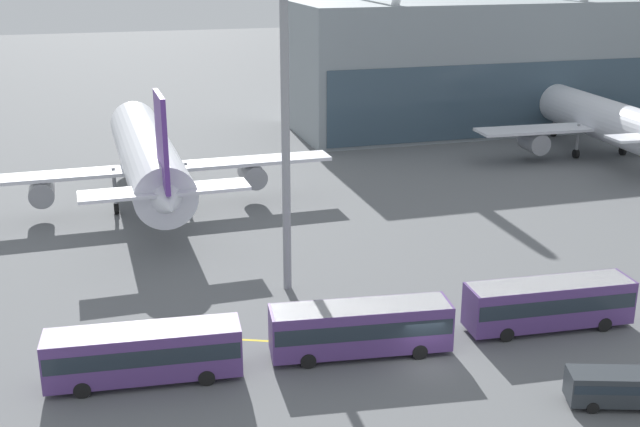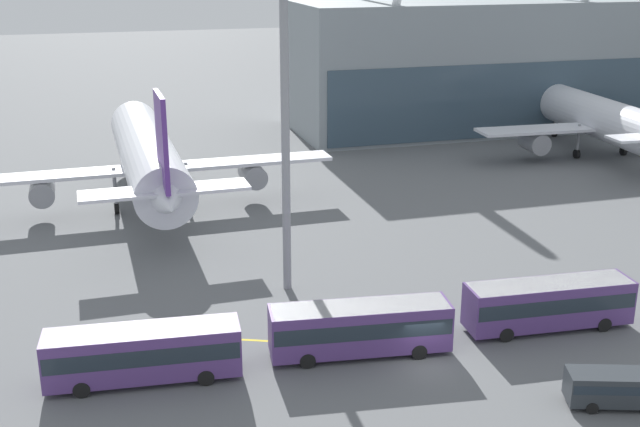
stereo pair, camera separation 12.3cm
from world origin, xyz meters
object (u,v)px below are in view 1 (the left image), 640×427
(shuttle_bus_1, at_px, (361,326))
(airliner_at_gate_far, at_px, (599,118))
(shuttle_bus_0, at_px, (144,351))
(shuttle_bus_2, at_px, (549,302))
(floodlight_mast, at_px, (284,57))
(airliner_at_gate_near, at_px, (148,157))
(service_van_foreground, at_px, (620,386))

(shuttle_bus_1, bearing_deg, airliner_at_gate_far, 48.95)
(shuttle_bus_0, distance_m, shuttle_bus_2, 26.98)
(shuttle_bus_0, height_order, shuttle_bus_1, same)
(floodlight_mast, bearing_deg, shuttle_bus_2, -37.01)
(airliner_at_gate_near, relative_size, floodlight_mast, 1.36)
(service_van_foreground, distance_m, floodlight_mast, 30.33)
(shuttle_bus_0, height_order, service_van_foreground, shuttle_bus_0)
(airliner_at_gate_far, height_order, shuttle_bus_2, airliner_at_gate_far)
(shuttle_bus_1, relative_size, service_van_foreground, 1.91)
(shuttle_bus_1, bearing_deg, shuttle_bus_2, 6.50)
(shuttle_bus_0, xyz_separation_m, shuttle_bus_2, (26.97, -0.53, 0.00))
(shuttle_bus_1, height_order, service_van_foreground, shuttle_bus_1)
(airliner_at_gate_far, height_order, shuttle_bus_1, airliner_at_gate_far)
(shuttle_bus_0, distance_m, floodlight_mast, 22.33)
(airliner_at_gate_far, bearing_deg, floodlight_mast, 124.80)
(airliner_at_gate_far, bearing_deg, service_van_foreground, 149.65)
(shuttle_bus_2, relative_size, service_van_foreground, 1.89)
(shuttle_bus_1, bearing_deg, airliner_at_gate_near, 113.10)
(airliner_at_gate_near, xyz_separation_m, service_van_foreground, (22.28, -44.68, -3.95))
(service_van_foreground, bearing_deg, shuttle_bus_0, 176.24)
(airliner_at_gate_near, xyz_separation_m, shuttle_bus_0, (-3.33, -34.35, -3.22))
(airliner_at_gate_near, distance_m, floodlight_mast, 27.61)
(shuttle_bus_1, height_order, floodlight_mast, floodlight_mast)
(airliner_at_gate_near, relative_size, shuttle_bus_0, 3.17)
(shuttle_bus_2, bearing_deg, shuttle_bus_1, -176.37)
(shuttle_bus_2, height_order, service_van_foreground, shuttle_bus_2)
(airliner_at_gate_near, height_order, shuttle_bus_1, airliner_at_gate_near)
(airliner_at_gate_far, relative_size, shuttle_bus_2, 2.97)
(airliner_at_gate_far, distance_m, floodlight_mast, 57.27)
(airliner_at_gate_near, height_order, shuttle_bus_2, airliner_at_gate_near)
(airliner_at_gate_near, bearing_deg, shuttle_bus_2, -146.82)
(service_van_foreground, bearing_deg, airliner_at_gate_far, 75.02)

